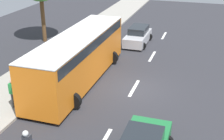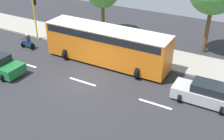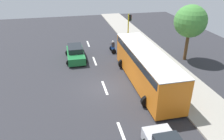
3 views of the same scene
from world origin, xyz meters
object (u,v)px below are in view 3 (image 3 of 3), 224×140
object	(u,v)px
car_green	(75,54)
pedestrian_near_signal	(147,53)
city_bus	(146,65)
traffic_light_corner	(129,27)
motorcycle	(113,47)
street_tree_south	(190,21)

from	to	relation	value
car_green	pedestrian_near_signal	distance (m)	8.07
city_bus	traffic_light_corner	xyz separation A→B (m)	(1.10, 8.94, 1.08)
motorcycle	car_green	bearing A→B (deg)	-165.46
city_bus	pedestrian_near_signal	size ratio (longest dim) A/B	6.51
motorcycle	traffic_light_corner	bearing A→B (deg)	18.38
city_bus	motorcycle	distance (m)	8.36
motorcycle	street_tree_south	distance (m)	9.36
city_bus	traffic_light_corner	distance (m)	9.07
pedestrian_near_signal	street_tree_south	size ratio (longest dim) A/B	0.27
city_bus	pedestrian_near_signal	world-z (taller)	city_bus
city_bus	pedestrian_near_signal	distance (m)	5.02
traffic_light_corner	street_tree_south	world-z (taller)	street_tree_south
car_green	street_tree_south	world-z (taller)	street_tree_south
city_bus	pedestrian_near_signal	xyz separation A→B (m)	(1.91, 4.58, -0.79)
city_bus	car_green	bearing A→B (deg)	129.58
pedestrian_near_signal	traffic_light_corner	world-z (taller)	traffic_light_corner
motorcycle	traffic_light_corner	world-z (taller)	traffic_light_corner
pedestrian_near_signal	traffic_light_corner	size ratio (longest dim) A/B	0.38
car_green	city_bus	xyz separation A→B (m)	(5.78, -6.99, 1.13)
city_bus	street_tree_south	bearing A→B (deg)	33.05
car_green	street_tree_south	distance (m)	13.08
city_bus	traffic_light_corner	size ratio (longest dim) A/B	2.44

